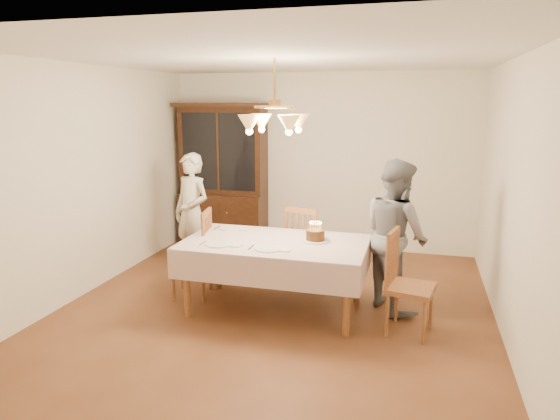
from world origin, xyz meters
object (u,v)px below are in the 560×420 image
(china_hutch, at_px, (223,177))
(elderly_woman, at_px, (192,213))
(chair_far_side, at_px, (307,251))
(dining_table, at_px, (275,248))
(birthday_cake, at_px, (315,236))

(china_hutch, xyz_separation_m, elderly_woman, (0.08, -1.30, -0.27))
(china_hutch, height_order, elderly_woman, china_hutch)
(elderly_woman, bearing_deg, chair_far_side, 15.69)
(dining_table, relative_size, china_hutch, 0.88)
(dining_table, bearing_deg, elderly_woman, 145.65)
(elderly_woman, bearing_deg, china_hutch, 116.75)
(chair_far_side, xyz_separation_m, elderly_woman, (-1.58, 0.21, 0.33))
(chair_far_side, height_order, elderly_woman, elderly_woman)
(dining_table, height_order, china_hutch, china_hutch)
(dining_table, height_order, birthday_cake, birthday_cake)
(chair_far_side, bearing_deg, china_hutch, 137.65)
(dining_table, distance_m, elderly_woman, 1.69)
(dining_table, xyz_separation_m, chair_far_side, (0.19, 0.74, -0.24))
(china_hutch, relative_size, elderly_woman, 1.40)
(china_hutch, height_order, chair_far_side, china_hutch)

